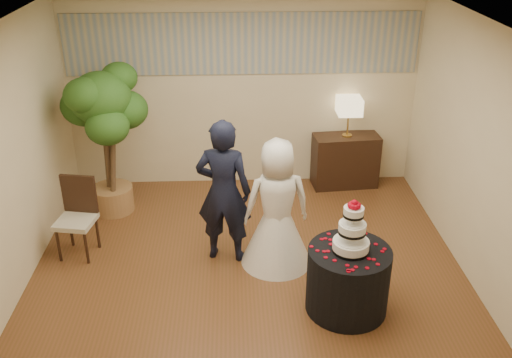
{
  "coord_description": "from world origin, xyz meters",
  "views": [
    {
      "loc": [
        -0.15,
        -5.37,
        3.91
      ],
      "look_at": [
        0.1,
        0.4,
        1.05
      ],
      "focal_mm": 40.0,
      "sensor_mm": 36.0,
      "label": 1
    }
  ],
  "objects_px": {
    "groom": "(224,192)",
    "console": "(345,161)",
    "side_chair": "(75,219)",
    "table_lamp": "(348,117)",
    "wedding_cake": "(352,226)",
    "bride": "(277,204)",
    "ficus_tree": "(106,141)",
    "cake_table": "(348,280)"
  },
  "relations": [
    {
      "from": "groom",
      "to": "console",
      "type": "height_order",
      "value": "groom"
    },
    {
      "from": "bride",
      "to": "console",
      "type": "relative_size",
      "value": 1.64
    },
    {
      "from": "groom",
      "to": "cake_table",
      "type": "height_order",
      "value": "groom"
    },
    {
      "from": "ficus_tree",
      "to": "wedding_cake",
      "type": "bearing_deg",
      "value": -38.31
    },
    {
      "from": "bride",
      "to": "table_lamp",
      "type": "xyz_separation_m",
      "value": [
        1.17,
        1.98,
        0.3
      ]
    },
    {
      "from": "wedding_cake",
      "to": "ficus_tree",
      "type": "bearing_deg",
      "value": 141.69
    },
    {
      "from": "bride",
      "to": "side_chair",
      "type": "bearing_deg",
      "value": -13.62
    },
    {
      "from": "bride",
      "to": "console",
      "type": "height_order",
      "value": "bride"
    },
    {
      "from": "cake_table",
      "to": "wedding_cake",
      "type": "height_order",
      "value": "wedding_cake"
    },
    {
      "from": "wedding_cake",
      "to": "console",
      "type": "distance_m",
      "value": 2.98
    },
    {
      "from": "bride",
      "to": "wedding_cake",
      "type": "height_order",
      "value": "bride"
    },
    {
      "from": "wedding_cake",
      "to": "side_chair",
      "type": "xyz_separation_m",
      "value": [
        -3.05,
        1.15,
        -0.52
      ]
    },
    {
      "from": "groom",
      "to": "table_lamp",
      "type": "distance_m",
      "value": 2.57
    },
    {
      "from": "ficus_tree",
      "to": "cake_table",
      "type": "bearing_deg",
      "value": -38.31
    },
    {
      "from": "bride",
      "to": "wedding_cake",
      "type": "bearing_deg",
      "value": 119.3
    },
    {
      "from": "console",
      "to": "ficus_tree",
      "type": "bearing_deg",
      "value": -174.33
    },
    {
      "from": "side_chair",
      "to": "groom",
      "type": "bearing_deg",
      "value": 6.43
    },
    {
      "from": "wedding_cake",
      "to": "cake_table",
      "type": "bearing_deg",
      "value": -90.0
    },
    {
      "from": "wedding_cake",
      "to": "side_chair",
      "type": "height_order",
      "value": "wedding_cake"
    },
    {
      "from": "cake_table",
      "to": "table_lamp",
      "type": "bearing_deg",
      "value": 80.11
    },
    {
      "from": "table_lamp",
      "to": "side_chair",
      "type": "height_order",
      "value": "table_lamp"
    },
    {
      "from": "ficus_tree",
      "to": "side_chair",
      "type": "height_order",
      "value": "ficus_tree"
    },
    {
      "from": "table_lamp",
      "to": "ficus_tree",
      "type": "xyz_separation_m",
      "value": [
        -3.33,
        -0.64,
        -0.05
      ]
    },
    {
      "from": "table_lamp",
      "to": "wedding_cake",
      "type": "bearing_deg",
      "value": -99.89
    },
    {
      "from": "bride",
      "to": "table_lamp",
      "type": "distance_m",
      "value": 2.32
    },
    {
      "from": "cake_table",
      "to": "table_lamp",
      "type": "height_order",
      "value": "table_lamp"
    },
    {
      "from": "groom",
      "to": "wedding_cake",
      "type": "distance_m",
      "value": 1.65
    },
    {
      "from": "groom",
      "to": "console",
      "type": "distance_m",
      "value": 2.61
    },
    {
      "from": "bride",
      "to": "wedding_cake",
      "type": "xyz_separation_m",
      "value": [
        0.67,
        -0.9,
        0.23
      ]
    },
    {
      "from": "groom",
      "to": "console",
      "type": "bearing_deg",
      "value": -123.13
    },
    {
      "from": "groom",
      "to": "ficus_tree",
      "type": "relative_size",
      "value": 0.85
    },
    {
      "from": "groom",
      "to": "cake_table",
      "type": "relative_size",
      "value": 2.06
    },
    {
      "from": "bride",
      "to": "ficus_tree",
      "type": "height_order",
      "value": "ficus_tree"
    },
    {
      "from": "bride",
      "to": "groom",
      "type": "bearing_deg",
      "value": -19.83
    },
    {
      "from": "cake_table",
      "to": "ficus_tree",
      "type": "xyz_separation_m",
      "value": [
        -2.83,
        2.23,
        0.68
      ]
    },
    {
      "from": "table_lamp",
      "to": "console",
      "type": "bearing_deg",
      "value": 0.0
    },
    {
      "from": "groom",
      "to": "bride",
      "type": "distance_m",
      "value": 0.63
    },
    {
      "from": "bride",
      "to": "console",
      "type": "distance_m",
      "value": 2.33
    },
    {
      "from": "console",
      "to": "cake_table",
      "type": "bearing_deg",
      "value": -105.15
    },
    {
      "from": "console",
      "to": "table_lamp",
      "type": "height_order",
      "value": "table_lamp"
    },
    {
      "from": "groom",
      "to": "table_lamp",
      "type": "xyz_separation_m",
      "value": [
        1.78,
        1.85,
        0.2
      ]
    },
    {
      "from": "cake_table",
      "to": "ficus_tree",
      "type": "height_order",
      "value": "ficus_tree"
    }
  ]
}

